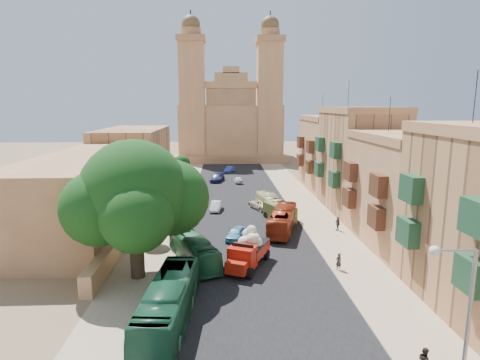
{
  "coord_description": "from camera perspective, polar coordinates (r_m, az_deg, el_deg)",
  "views": [
    {
      "loc": [
        -2.53,
        -27.56,
        14.0
      ],
      "look_at": [
        0.0,
        26.0,
        4.0
      ],
      "focal_mm": 30.0,
      "sensor_mm": 36.0,
      "label": 1
    }
  ],
  "objects": [
    {
      "name": "car_white_a",
      "position": [
        54.3,
        -3.45,
        -3.73
      ],
      "size": [
        1.7,
        3.85,
        1.23
      ],
      "primitive_type": "imported",
      "rotation": [
        0.0,
        0.0,
        -0.11
      ],
      "color": "silver",
      "rests_on": "ground"
    },
    {
      "name": "bus_green_south",
      "position": [
        27.34,
        -10.1,
        -16.87
      ],
      "size": [
        3.37,
        10.8,
        2.96
      ],
      "primitive_type": "imported",
      "rotation": [
        0.0,
        0.0,
        -0.08
      ],
      "color": "#1B5739",
      "rests_on": "ground"
    },
    {
      "name": "townhouse_c",
      "position": [
        56.17,
        16.55,
        2.87
      ],
      "size": [
        9.0,
        14.0,
        17.4
      ],
      "color": "tan",
      "rests_on": "ground"
    },
    {
      "name": "bus_cream_east",
      "position": [
        53.27,
        4.43,
        -3.4
      ],
      "size": [
        3.45,
        8.63,
        2.34
      ],
      "primitive_type": "imported",
      "rotation": [
        0.0,
        0.0,
        3.32
      ],
      "color": "beige",
      "rests_on": "ground"
    },
    {
      "name": "street_tree_a",
      "position": [
        41.79,
        -12.95,
        -5.23
      ],
      "size": [
        2.75,
        2.75,
        4.24
      ],
      "color": "#34261A",
      "rests_on": "ground"
    },
    {
      "name": "pedestrian_a",
      "position": [
        36.23,
        13.84,
        -11.2
      ],
      "size": [
        0.63,
        0.51,
        1.52
      ],
      "primitive_type": "imported",
      "rotation": [
        0.0,
        0.0,
        3.43
      ],
      "color": "#2A292B",
      "rests_on": "ground"
    },
    {
      "name": "bus_red_east",
      "position": [
        45.54,
        6.06,
        -5.68
      ],
      "size": [
        4.75,
        9.66,
        2.62
      ],
      "primitive_type": "imported",
      "rotation": [
        0.0,
        0.0,
        2.86
      ],
      "color": "maroon",
      "rests_on": "ground"
    },
    {
      "name": "streetlamp",
      "position": [
        20.61,
        28.69,
        -16.09
      ],
      "size": [
        2.11,
        0.44,
        8.22
      ],
      "color": "gray",
      "rests_on": "ground"
    },
    {
      "name": "car_dkblue",
      "position": [
        74.85,
        -3.24,
        0.33
      ],
      "size": [
        3.11,
        5.27,
        1.43
      ],
      "primitive_type": "imported",
      "rotation": [
        0.0,
        0.0,
        -0.24
      ],
      "color": "#17204C",
      "rests_on": "ground"
    },
    {
      "name": "street_tree_d",
      "position": [
        76.7,
        -8.27,
        2.36
      ],
      "size": [
        3.11,
        3.11,
        4.79
      ],
      "color": "#34261A",
      "rests_on": "ground"
    },
    {
      "name": "kerb_east",
      "position": [
        59.99,
        6.52,
        -2.94
      ],
      "size": [
        0.25,
        140.0,
        0.12
      ],
      "primitive_type": "cube",
      "color": "tan",
      "rests_on": "ground"
    },
    {
      "name": "street_tree_b",
      "position": [
        53.12,
        -10.74,
        -0.84
      ],
      "size": [
        3.56,
        3.56,
        5.47
      ],
      "color": "#34261A",
      "rests_on": "ground"
    },
    {
      "name": "kerb_west",
      "position": [
        59.4,
        -6.95,
        -3.09
      ],
      "size": [
        0.25,
        140.0,
        0.12
      ],
      "primitive_type": "cube",
      "color": "tan",
      "rests_on": "ground"
    },
    {
      "name": "car_white_b",
      "position": [
        73.37,
        -0.29,
        0.04
      ],
      "size": [
        1.84,
        3.66,
        1.2
      ],
      "primitive_type": "imported",
      "rotation": [
        0.0,
        0.0,
        3.27
      ],
      "color": "silver",
      "rests_on": "ground"
    },
    {
      "name": "church",
      "position": [
        106.3,
        -1.35,
        8.14
      ],
      "size": [
        28.0,
        22.5,
        36.3
      ],
      "color": "#AE7A4F",
      "rests_on": "ground"
    },
    {
      "name": "west_building_mid",
      "position": [
        73.77,
        -14.81,
        3.21
      ],
      "size": [
        10.0,
        22.0,
        10.0
      ],
      "primitive_type": "cube",
      "color": "tan",
      "rests_on": "ground"
    },
    {
      "name": "bus_green_north",
      "position": [
        36.78,
        -6.61,
        -9.83
      ],
      "size": [
        5.34,
        8.95,
        2.46
      ],
      "primitive_type": "imported",
      "rotation": [
        0.0,
        0.0,
        0.4
      ],
      "color": "#1F5B35",
      "rests_on": "ground"
    },
    {
      "name": "ground",
      "position": [
        31.02,
        2.36,
        -16.28
      ],
      "size": [
        260.0,
        260.0,
        0.0
      ],
      "primitive_type": "plane",
      "color": "brown"
    },
    {
      "name": "car_cream",
      "position": [
        55.1,
        3.01,
        -3.47
      ],
      "size": [
        3.88,
        5.16,
        1.3
      ],
      "primitive_type": "imported",
      "rotation": [
        0.0,
        0.0,
        3.56
      ],
      "color": "beige",
      "rests_on": "ground"
    },
    {
      "name": "townhouse_d",
      "position": [
        69.53,
        12.76,
        3.83
      ],
      "size": [
        9.0,
        14.0,
        15.9
      ],
      "color": "#AE7A4F",
      "rests_on": "ground"
    },
    {
      "name": "pedestrian_c",
      "position": [
        46.99,
        13.71,
        -6.07
      ],
      "size": [
        0.61,
        1.0,
        1.6
      ],
      "primitive_type": "imported",
      "rotation": [
        0.0,
        0.0,
        4.97
      ],
      "color": "#3B3B41",
      "rests_on": "ground"
    },
    {
      "name": "ficus_tree",
      "position": [
        33.11,
        -14.62,
        -2.41
      ],
      "size": [
        11.45,
        10.53,
        11.45
      ],
      "color": "#34261A",
      "rests_on": "ground"
    },
    {
      "name": "townhouse_b",
      "position": [
        43.57,
        22.45,
        -1.29
      ],
      "size": [
        9.0,
        14.0,
        14.9
      ],
      "color": "#AE7A4F",
      "rests_on": "ground"
    },
    {
      "name": "road_surface",
      "position": [
        59.3,
        -0.18,
        -3.09
      ],
      "size": [
        14.0,
        140.0,
        0.01
      ],
      "primitive_type": "cube",
      "color": "black",
      "rests_on": "ground"
    },
    {
      "name": "car_blue_b",
      "position": [
        85.34,
        -1.52,
        1.54
      ],
      "size": [
        2.49,
        3.95,
        1.23
      ],
      "primitive_type": "imported",
      "rotation": [
        0.0,
        0.0,
        -0.35
      ],
      "color": "#3453B7",
      "rests_on": "ground"
    },
    {
      "name": "car_blue_a",
      "position": [
        42.83,
        -0.53,
        -7.61
      ],
      "size": [
        2.75,
        4.06,
        1.28
      ],
      "primitive_type": "imported",
      "rotation": [
        0.0,
        0.0,
        -0.36
      ],
      "color": "#4FA5CE",
      "rests_on": "ground"
    },
    {
      "name": "street_tree_c",
      "position": [
        64.98,
        -9.27,
        0.49
      ],
      "size": [
        2.72,
        2.72,
        4.19
      ],
      "color": "#34261A",
      "rests_on": "ground"
    },
    {
      "name": "olive_pickup",
      "position": [
        49.83,
        5.66,
        -4.65
      ],
      "size": [
        3.83,
        5.21,
        1.97
      ],
      "color": "#444D1D",
      "rests_on": "ground"
    },
    {
      "name": "red_truck",
      "position": [
        35.58,
        1.13,
        -9.92
      ],
      "size": [
        4.44,
        6.37,
        3.54
      ],
      "color": "#A91B0D",
      "rests_on": "ground"
    },
    {
      "name": "sidewalk_east",
      "position": [
        60.45,
        8.86,
        -2.95
      ],
      "size": [
        5.0,
        140.0,
        0.01
      ],
      "primitive_type": "cube",
      "color": "tan",
      "rests_on": "ground"
    },
    {
      "name": "west_wall",
      "position": [
        50.33,
        -14.08,
        -4.85
      ],
      "size": [
        1.0,
        40.0,
        1.8
      ],
      "primitive_type": "cube",
      "color": "#AE7A4F",
      "rests_on": "ground"
    },
    {
      "name": "sidewalk_west",
      "position": [
        59.65,
        -9.35,
        -3.15
      ],
      "size": [
        5.0,
        140.0,
        0.01
      ],
      "primitive_type": "cube",
      "color": "tan",
      "rests_on": "ground"
    },
    {
      "name": "west_building_low",
      "position": [
        49.11,
        -21.01,
        -1.66
      ],
      "size": [
        10.0,
        28.0,
        8.4
      ],
      "primitive_type": "cube",
      "color": "#9B6A43",
      "rests_on": "ground"
    }
  ]
}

